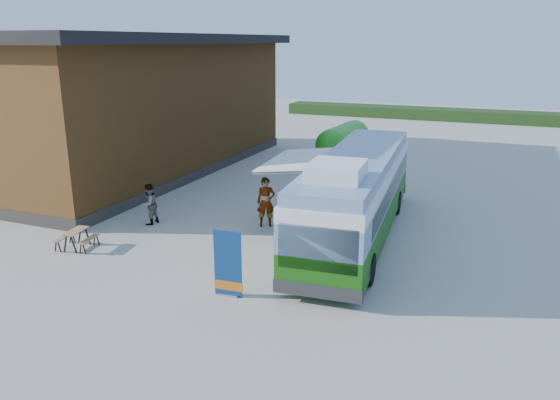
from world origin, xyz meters
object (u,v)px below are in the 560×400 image
at_px(person_a, 266,202).
at_px(slurry_tanker, 343,140).
at_px(banner, 228,270).
at_px(person_b, 149,204).
at_px(picnic_table, 76,235).
at_px(bus, 357,193).

bearing_deg(person_a, slurry_tanker, 66.42).
relative_size(banner, person_b, 1.20).
xyz_separation_m(picnic_table, person_b, (0.81, 3.27, 0.33)).
bearing_deg(banner, slurry_tanker, 91.69).
bearing_deg(banner, bus, 66.28).
distance_m(picnic_table, person_b, 3.38).
distance_m(banner, person_a, 6.32).
xyz_separation_m(person_a, person_b, (-4.45, -1.57, -0.16)).
relative_size(picnic_table, slurry_tanker, 0.22).
height_order(picnic_table, person_a, person_a).
xyz_separation_m(picnic_table, slurry_tanker, (4.73, 17.73, 0.81)).
relative_size(person_a, person_b, 1.19).
relative_size(picnic_table, person_a, 0.68).
xyz_separation_m(bus, slurry_tanker, (-4.18, 12.89, -0.44)).
height_order(person_a, person_b, person_a).
bearing_deg(person_a, picnic_table, -163.23).
bearing_deg(person_a, person_b, 173.61).
xyz_separation_m(bus, picnic_table, (-8.92, -4.84, -1.25)).
bearing_deg(bus, banner, -113.72).
bearing_deg(slurry_tanker, person_a, -83.32).
bearing_deg(person_b, slurry_tanker, 171.82).
bearing_deg(slurry_tanker, person_b, -100.81).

